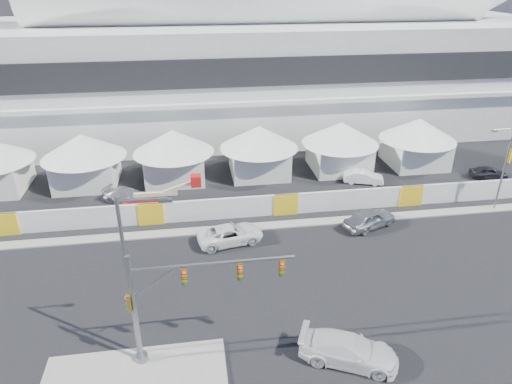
{
  "coord_description": "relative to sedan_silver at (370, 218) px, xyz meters",
  "views": [
    {
      "loc": [
        -2.11,
        -21.36,
        20.16
      ],
      "look_at": [
        2.59,
        10.0,
        4.65
      ],
      "focal_mm": 32.0,
      "sensor_mm": 36.0,
      "label": 1
    }
  ],
  "objects": [
    {
      "name": "tent_row",
      "position": [
        -12.2,
        12.87,
        2.32
      ],
      "size": [
        53.4,
        8.4,
        5.4
      ],
      "color": "white",
      "rests_on": "ground"
    },
    {
      "name": "traffic_mast",
      "position": [
        -16.44,
        -12.61,
        3.25
      ],
      "size": [
        9.01,
        0.69,
        7.07
      ],
      "color": "gray",
      "rests_on": "median_island"
    },
    {
      "name": "hoarding_fence",
      "position": [
        -6.7,
        3.37,
        0.17
      ],
      "size": [
        70.0,
        0.25,
        2.0
      ],
      "primitive_type": "cube",
      "color": "silver",
      "rests_on": "ground"
    },
    {
      "name": "sedan_silver",
      "position": [
        0.0,
        0.0,
        0.0
      ],
      "size": [
        3.67,
        5.23,
        1.65
      ],
      "primitive_type": "imported",
      "rotation": [
        0.0,
        0.0,
        1.97
      ],
      "color": "#A3A4A8",
      "rests_on": "ground"
    },
    {
      "name": "streetlight_curb",
      "position": [
        12.58,
        1.37,
        3.83
      ],
      "size": [
        2.38,
        0.53,
        8.02
      ],
      "color": "slate",
      "rests_on": "ground"
    },
    {
      "name": "lot_car_a",
      "position": [
        2.73,
        8.76,
        -0.15
      ],
      "size": [
        2.59,
        4.32,
        1.34
      ],
      "primitive_type": "imported",
      "rotation": [
        0.0,
        0.0,
        1.26
      ],
      "color": "white",
      "rests_on": "ground"
    },
    {
      "name": "ground",
      "position": [
        -12.7,
        -11.13,
        -0.83
      ],
      "size": [
        160.0,
        160.0,
        0.0
      ],
      "primitive_type": "plane",
      "color": "black",
      "rests_on": "ground"
    },
    {
      "name": "median_island",
      "position": [
        -18.7,
        -14.13,
        -0.75
      ],
      "size": [
        10.0,
        5.0,
        0.15
      ],
      "primitive_type": "cube",
      "color": "gray",
      "rests_on": "ground"
    },
    {
      "name": "stadium",
      "position": [
        -4.0,
        30.37,
        8.62
      ],
      "size": [
        80.0,
        24.8,
        21.98
      ],
      "color": "silver",
      "rests_on": "ground"
    },
    {
      "name": "lot_car_c",
      "position": [
        -21.14,
        7.81,
        -0.13
      ],
      "size": [
        3.83,
        5.14,
        1.38
      ],
      "primitive_type": "imported",
      "rotation": [
        0.0,
        0.0,
        1.12
      ],
      "color": "#B9B9BE",
      "rests_on": "ground"
    },
    {
      "name": "boom_lift",
      "position": [
        -18.82,
        5.11,
        0.16
      ],
      "size": [
        7.19,
        1.71,
        3.66
      ],
      "rotation": [
        0.0,
        0.0,
        -0.02
      ],
      "color": "red",
      "rests_on": "ground"
    },
    {
      "name": "far_curb",
      "position": [
        7.3,
        1.37,
        -0.77
      ],
      "size": [
        80.0,
        1.2,
        0.12
      ],
      "primitive_type": "cube",
      "color": "gray",
      "rests_on": "ground"
    },
    {
      "name": "streetlight_median",
      "position": [
        -18.35,
        -11.93,
        5.1
      ],
      "size": [
        2.78,
        0.28,
        10.06
      ],
      "color": "gray",
      "rests_on": "median_island"
    },
    {
      "name": "pickup_near",
      "position": [
        -6.77,
        -14.25,
        -0.02
      ],
      "size": [
        4.34,
        6.0,
        1.62
      ],
      "primitive_type": "imported",
      "rotation": [
        0.0,
        0.0,
        1.15
      ],
      "color": "silver",
      "rests_on": "ground"
    },
    {
      "name": "pickup_curb",
      "position": [
        -12.16,
        -0.68,
        -0.08
      ],
      "size": [
        3.46,
        5.76,
        1.5
      ],
      "primitive_type": "imported",
      "rotation": [
        0.0,
        0.0,
        1.76
      ],
      "color": "white",
      "rests_on": "ground"
    },
    {
      "name": "lot_car_b",
      "position": [
        16.42,
        7.95,
        -0.16
      ],
      "size": [
        2.44,
        4.16,
        1.33
      ],
      "primitive_type": "imported",
      "rotation": [
        0.0,
        0.0,
        1.33
      ],
      "color": "black",
      "rests_on": "ground"
    }
  ]
}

